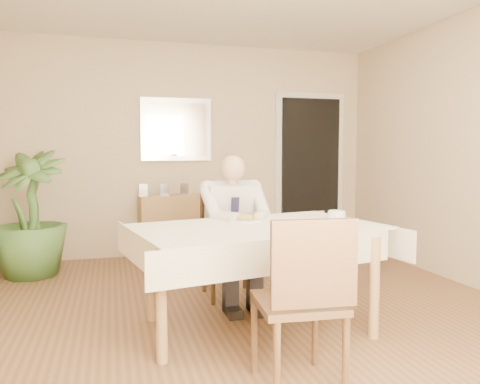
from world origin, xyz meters
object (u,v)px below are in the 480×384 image
object	(u,v)px
dining_table	(257,237)
sideboard	(179,226)
chair_far	(227,234)
potted_palm	(30,213)
seated_man	(236,222)
chair_near	(305,294)
coffee_mug	(337,218)

from	to	relation	value
dining_table	sideboard	distance (m)	2.50
chair_far	potted_palm	xyz separation A→B (m)	(-1.80, 1.12, 0.11)
seated_man	chair_near	bearing A→B (deg)	-91.08
chair_far	seated_man	bearing A→B (deg)	-97.00
potted_palm	coffee_mug	bearing A→B (deg)	-41.93
sideboard	potted_palm	distance (m)	1.68
potted_palm	chair_far	bearing A→B (deg)	-31.84
coffee_mug	potted_palm	xyz separation A→B (m)	(-2.36, 2.12, -0.16)
dining_table	chair_far	world-z (taller)	chair_far
sideboard	seated_man	bearing A→B (deg)	-88.37
sideboard	dining_table	bearing A→B (deg)	-89.88
dining_table	coffee_mug	world-z (taller)	coffee_mug
chair_near	potted_palm	world-z (taller)	potted_palm
dining_table	potted_palm	distance (m)	2.70
chair_near	coffee_mug	world-z (taller)	chair_near
seated_man	coffee_mug	xyz separation A→B (m)	(0.56, -0.71, 0.11)
coffee_mug	chair_near	bearing A→B (deg)	-126.37
chair_near	sideboard	distance (m)	3.40
dining_table	coffee_mug	distance (m)	0.59
coffee_mug	potted_palm	world-z (taller)	potted_palm
seated_man	sideboard	xyz separation A→B (m)	(-0.21, 1.88, -0.31)
coffee_mug	sideboard	bearing A→B (deg)	106.52
dining_table	chair_far	bearing A→B (deg)	78.80
coffee_mug	chair_far	bearing A→B (deg)	119.15
dining_table	coffee_mug	xyz separation A→B (m)	(0.56, -0.11, 0.14)
seated_man	coffee_mug	size ratio (longest dim) A/B	9.54
chair_near	coffee_mug	bearing A→B (deg)	58.51
seated_man	coffee_mug	distance (m)	0.91
dining_table	chair_near	bearing A→B (deg)	-102.99
chair_far	sideboard	distance (m)	1.61
chair_near	seated_man	bearing A→B (deg)	93.80
chair_far	coffee_mug	world-z (taller)	chair_far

